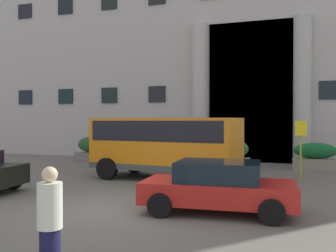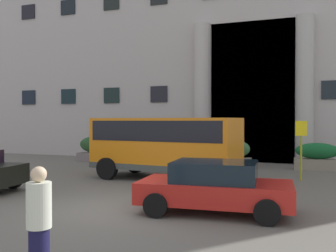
{
  "view_description": "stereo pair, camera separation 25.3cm",
  "coord_description": "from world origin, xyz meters",
  "px_view_note": "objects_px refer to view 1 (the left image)",
  "views": [
    {
      "loc": [
        4.79,
        -9.01,
        2.43
      ],
      "look_at": [
        -0.26,
        5.98,
        2.19
      ],
      "focal_mm": 39.87,
      "sensor_mm": 36.0,
      "label": 1
    },
    {
      "loc": [
        5.03,
        -8.93,
        2.43
      ],
      "look_at": [
        -0.26,
        5.98,
        2.19
      ],
      "focal_mm": 39.87,
      "sensor_mm": 36.0,
      "label": 2
    }
  ],
  "objects_px": {
    "bus_stop_sign": "(301,143)",
    "white_taxi_kerbside": "(218,186)",
    "hedge_planter_east": "(315,157)",
    "hedge_planter_west": "(93,149)",
    "hedge_planter_entrance_left": "(233,154)",
    "orange_minibus": "(165,142)",
    "pedestrian_man_red_shirt": "(50,227)"
  },
  "relations": [
    {
      "from": "orange_minibus",
      "to": "pedestrian_man_red_shirt",
      "type": "bearing_deg",
      "value": -73.89
    },
    {
      "from": "bus_stop_sign",
      "to": "hedge_planter_west",
      "type": "height_order",
      "value": "bus_stop_sign"
    },
    {
      "from": "hedge_planter_west",
      "to": "hedge_planter_entrance_left",
      "type": "relative_size",
      "value": 1.21
    },
    {
      "from": "pedestrian_man_red_shirt",
      "to": "white_taxi_kerbside",
      "type": "bearing_deg",
      "value": 150.0
    },
    {
      "from": "hedge_planter_entrance_left",
      "to": "hedge_planter_west",
      "type": "bearing_deg",
      "value": -178.18
    },
    {
      "from": "hedge_planter_west",
      "to": "pedestrian_man_red_shirt",
      "type": "xyz_separation_m",
      "value": [
        7.84,
        -14.8,
        0.17
      ]
    },
    {
      "from": "bus_stop_sign",
      "to": "hedge_planter_west",
      "type": "relative_size",
      "value": 1.17
    },
    {
      "from": "hedge_planter_east",
      "to": "pedestrian_man_red_shirt",
      "type": "relative_size",
      "value": 1.21
    },
    {
      "from": "hedge_planter_east",
      "to": "hedge_planter_west",
      "type": "xyz_separation_m",
      "value": [
        -12.22,
        -0.26,
        0.08
      ]
    },
    {
      "from": "bus_stop_sign",
      "to": "pedestrian_man_red_shirt",
      "type": "relative_size",
      "value": 1.37
    },
    {
      "from": "white_taxi_kerbside",
      "to": "pedestrian_man_red_shirt",
      "type": "xyz_separation_m",
      "value": [
        -1.47,
        -5.16,
        0.2
      ]
    },
    {
      "from": "hedge_planter_east",
      "to": "hedge_planter_west",
      "type": "height_order",
      "value": "hedge_planter_west"
    },
    {
      "from": "orange_minibus",
      "to": "hedge_planter_entrance_left",
      "type": "relative_size",
      "value": 3.69
    },
    {
      "from": "bus_stop_sign",
      "to": "hedge_planter_east",
      "type": "xyz_separation_m",
      "value": [
        0.75,
        3.63,
        -0.86
      ]
    },
    {
      "from": "hedge_planter_east",
      "to": "white_taxi_kerbside",
      "type": "bearing_deg",
      "value": -106.35
    },
    {
      "from": "bus_stop_sign",
      "to": "hedge_planter_west",
      "type": "xyz_separation_m",
      "value": [
        -11.46,
        3.37,
        -0.78
      ]
    },
    {
      "from": "hedge_planter_east",
      "to": "white_taxi_kerbside",
      "type": "relative_size",
      "value": 0.53
    },
    {
      "from": "bus_stop_sign",
      "to": "white_taxi_kerbside",
      "type": "distance_m",
      "value": 6.68
    },
    {
      "from": "bus_stop_sign",
      "to": "white_taxi_kerbside",
      "type": "relative_size",
      "value": 0.59
    },
    {
      "from": "hedge_planter_west",
      "to": "pedestrian_man_red_shirt",
      "type": "height_order",
      "value": "pedestrian_man_red_shirt"
    },
    {
      "from": "orange_minibus",
      "to": "bus_stop_sign",
      "type": "xyz_separation_m",
      "value": [
        5.28,
        1.45,
        -0.02
      ]
    },
    {
      "from": "hedge_planter_east",
      "to": "pedestrian_man_red_shirt",
      "type": "distance_m",
      "value": 15.69
    },
    {
      "from": "white_taxi_kerbside",
      "to": "pedestrian_man_red_shirt",
      "type": "distance_m",
      "value": 5.37
    },
    {
      "from": "hedge_planter_entrance_left",
      "to": "pedestrian_man_red_shirt",
      "type": "relative_size",
      "value": 0.96
    },
    {
      "from": "hedge_planter_entrance_left",
      "to": "pedestrian_man_red_shirt",
      "type": "distance_m",
      "value": 15.06
    },
    {
      "from": "hedge_planter_entrance_left",
      "to": "hedge_planter_east",
      "type": "bearing_deg",
      "value": 0.04
    },
    {
      "from": "white_taxi_kerbside",
      "to": "pedestrian_man_red_shirt",
      "type": "bearing_deg",
      "value": -109.64
    },
    {
      "from": "bus_stop_sign",
      "to": "pedestrian_man_red_shirt",
      "type": "bearing_deg",
      "value": -107.58
    },
    {
      "from": "hedge_planter_entrance_left",
      "to": "white_taxi_kerbside",
      "type": "height_order",
      "value": "hedge_planter_entrance_left"
    },
    {
      "from": "orange_minibus",
      "to": "pedestrian_man_red_shirt",
      "type": "relative_size",
      "value": 3.55
    },
    {
      "from": "hedge_planter_entrance_left",
      "to": "white_taxi_kerbside",
      "type": "relative_size",
      "value": 0.42
    },
    {
      "from": "orange_minibus",
      "to": "white_taxi_kerbside",
      "type": "relative_size",
      "value": 1.54
    }
  ]
}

